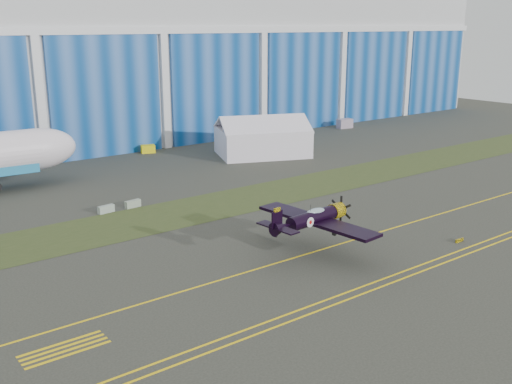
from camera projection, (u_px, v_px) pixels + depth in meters
ground at (217, 256)px, 57.99m from camera, size 260.00×260.00×0.00m
grass_median at (149, 219)px, 68.71m from camera, size 260.00×10.00×0.02m
taxiway_centreline at (247, 272)px, 54.16m from camera, size 200.00×0.20×0.02m
edge_line_near at (319, 310)px, 46.87m from camera, size 80.00×0.20×0.02m
edge_line_far at (311, 306)px, 47.64m from camera, size 80.00×0.20×0.02m
hold_short_ladder at (64, 349)px, 41.30m from camera, size 6.00×2.40×0.02m
guard_board_right at (459, 240)px, 61.56m from camera, size 1.20×0.15×0.35m
warbird at (312, 218)px, 57.59m from camera, size 12.61×14.73×4.07m
tent at (262, 135)px, 101.65m from camera, size 17.87×15.68×6.91m
tug at (148, 149)px, 104.01m from camera, size 2.71×2.16×1.37m
gse_box at (345, 124)px, 128.65m from camera, size 3.50×2.18×1.98m
barrier_a at (106, 209)px, 70.98m from camera, size 2.06×0.87×0.90m
barrier_b at (133, 204)px, 73.07m from camera, size 2.06×0.86×0.90m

